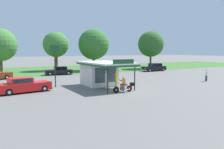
{
  "coord_description": "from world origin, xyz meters",
  "views": [
    {
      "loc": [
        -13.06,
        -20.23,
        4.21
      ],
      "look_at": [
        -0.02,
        3.37,
        1.4
      ],
      "focal_mm": 37.02,
      "sensor_mm": 36.0,
      "label": 1
    }
  ],
  "objects_px": {
    "motorcycle_with_rider": "(123,86)",
    "roadside_pole_sign": "(55,59)",
    "featured_classic_sedan": "(24,86)",
    "bystander_standing_back_lot": "(206,75)",
    "parked_car_second_row_spare": "(104,70)",
    "parked_car_back_row_far_left": "(59,71)",
    "bystander_admiring_sedan": "(116,71)",
    "gas_pump_offside": "(116,80)",
    "parked_car_back_row_centre_left": "(154,68)",
    "spare_tire_stack": "(132,84)",
    "gas_pump_nearside": "(107,81)"
  },
  "relations": [
    {
      "from": "motorcycle_with_rider",
      "to": "roadside_pole_sign",
      "type": "relative_size",
      "value": 0.46
    },
    {
      "from": "parked_car_back_row_centre_left",
      "to": "bystander_admiring_sedan",
      "type": "height_order",
      "value": "bystander_admiring_sedan"
    },
    {
      "from": "gas_pump_offside",
      "to": "spare_tire_stack",
      "type": "xyz_separation_m",
      "value": [
        2.69,
        0.87,
        -0.73
      ]
    },
    {
      "from": "gas_pump_nearside",
      "to": "motorcycle_with_rider",
      "type": "relative_size",
      "value": 0.94
    },
    {
      "from": "motorcycle_with_rider",
      "to": "parked_car_second_row_spare",
      "type": "bearing_deg",
      "value": 68.84
    },
    {
      "from": "gas_pump_offside",
      "to": "roadside_pole_sign",
      "type": "relative_size",
      "value": 0.41
    },
    {
      "from": "bystander_admiring_sedan",
      "to": "bystander_standing_back_lot",
      "type": "relative_size",
      "value": 1.13
    },
    {
      "from": "parked_car_second_row_spare",
      "to": "bystander_admiring_sedan",
      "type": "relative_size",
      "value": 3.26
    },
    {
      "from": "motorcycle_with_rider",
      "to": "parked_car_second_row_spare",
      "type": "height_order",
      "value": "motorcycle_with_rider"
    },
    {
      "from": "gas_pump_offside",
      "to": "bystander_standing_back_lot",
      "type": "bearing_deg",
      "value": -2.87
    },
    {
      "from": "parked_car_back_row_far_left",
      "to": "gas_pump_nearside",
      "type": "bearing_deg",
      "value": -89.17
    },
    {
      "from": "featured_classic_sedan",
      "to": "bystander_admiring_sedan",
      "type": "height_order",
      "value": "bystander_admiring_sedan"
    },
    {
      "from": "parked_car_back_row_far_left",
      "to": "roadside_pole_sign",
      "type": "relative_size",
      "value": 1.03
    },
    {
      "from": "parked_car_back_row_far_left",
      "to": "parked_car_second_row_spare",
      "type": "height_order",
      "value": "parked_car_second_row_spare"
    },
    {
      "from": "parked_car_back_row_centre_left",
      "to": "bystander_standing_back_lot",
      "type": "xyz_separation_m",
      "value": [
        -3.79,
        -15.82,
        0.08
      ]
    },
    {
      "from": "motorcycle_with_rider",
      "to": "parked_car_back_row_centre_left",
      "type": "relative_size",
      "value": 0.4
    },
    {
      "from": "parked_car_back_row_far_left",
      "to": "bystander_standing_back_lot",
      "type": "distance_m",
      "value": 23.77
    },
    {
      "from": "gas_pump_nearside",
      "to": "bystander_admiring_sedan",
      "type": "distance_m",
      "value": 11.19
    },
    {
      "from": "parked_car_back_row_far_left",
      "to": "parked_car_second_row_spare",
      "type": "distance_m",
      "value": 8.05
    },
    {
      "from": "bystander_standing_back_lot",
      "to": "parked_car_back_row_centre_left",
      "type": "bearing_deg",
      "value": 76.53
    },
    {
      "from": "bystander_admiring_sedan",
      "to": "bystander_standing_back_lot",
      "type": "bearing_deg",
      "value": -48.55
    },
    {
      "from": "motorcycle_with_rider",
      "to": "spare_tire_stack",
      "type": "bearing_deg",
      "value": 44.58
    },
    {
      "from": "parked_car_back_row_centre_left",
      "to": "bystander_admiring_sedan",
      "type": "xyz_separation_m",
      "value": [
        -12.52,
        -5.94,
        0.21
      ]
    },
    {
      "from": "parked_car_back_row_centre_left",
      "to": "spare_tire_stack",
      "type": "xyz_separation_m",
      "value": [
        -14.98,
        -14.26,
        -0.55
      ]
    },
    {
      "from": "parked_car_back_row_centre_left",
      "to": "roadside_pole_sign",
      "type": "height_order",
      "value": "roadside_pole_sign"
    },
    {
      "from": "bystander_admiring_sedan",
      "to": "gas_pump_offside",
      "type": "bearing_deg",
      "value": -119.25
    },
    {
      "from": "featured_classic_sedan",
      "to": "parked_car_second_row_spare",
      "type": "xyz_separation_m",
      "value": [
        15.69,
        13.01,
        0.0
      ]
    },
    {
      "from": "gas_pump_offside",
      "to": "bystander_standing_back_lot",
      "type": "height_order",
      "value": "gas_pump_offside"
    },
    {
      "from": "parked_car_second_row_spare",
      "to": "parked_car_back_row_centre_left",
      "type": "relative_size",
      "value": 1.03
    },
    {
      "from": "gas_pump_offside",
      "to": "gas_pump_nearside",
      "type": "bearing_deg",
      "value": 180.0
    },
    {
      "from": "gas_pump_nearside",
      "to": "parked_car_second_row_spare",
      "type": "height_order",
      "value": "gas_pump_nearside"
    },
    {
      "from": "motorcycle_with_rider",
      "to": "parked_car_second_row_spare",
      "type": "distance_m",
      "value": 19.04
    },
    {
      "from": "parked_car_back_row_far_left",
      "to": "roadside_pole_sign",
      "type": "xyz_separation_m",
      "value": [
        -4.18,
        -13.18,
        2.62
      ]
    },
    {
      "from": "parked_car_back_row_far_left",
      "to": "parked_car_back_row_centre_left",
      "type": "relative_size",
      "value": 0.9
    },
    {
      "from": "gas_pump_nearside",
      "to": "featured_classic_sedan",
      "type": "bearing_deg",
      "value": 163.67
    },
    {
      "from": "bystander_standing_back_lot",
      "to": "spare_tire_stack",
      "type": "bearing_deg",
      "value": 172.04
    },
    {
      "from": "featured_classic_sedan",
      "to": "parked_car_back_row_far_left",
      "type": "relative_size",
      "value": 1.1
    },
    {
      "from": "parked_car_back_row_far_left",
      "to": "bystander_standing_back_lot",
      "type": "xyz_separation_m",
      "value": [
        15.38,
        -18.13,
        0.15
      ]
    },
    {
      "from": "parked_car_back_row_centre_left",
      "to": "spare_tire_stack",
      "type": "height_order",
      "value": "parked_car_back_row_centre_left"
    },
    {
      "from": "bystander_admiring_sedan",
      "to": "parked_car_back_row_far_left",
      "type": "bearing_deg",
      "value": 128.86
    },
    {
      "from": "gas_pump_nearside",
      "to": "featured_classic_sedan",
      "type": "xyz_separation_m",
      "value": [
        -8.15,
        2.39,
        -0.24
      ]
    },
    {
      "from": "featured_classic_sedan",
      "to": "parked_car_back_row_centre_left",
      "type": "bearing_deg",
      "value": 25.21
    },
    {
      "from": "bystander_standing_back_lot",
      "to": "roadside_pole_sign",
      "type": "height_order",
      "value": "roadside_pole_sign"
    },
    {
      "from": "gas_pump_offside",
      "to": "bystander_standing_back_lot",
      "type": "distance_m",
      "value": 13.89
    },
    {
      "from": "featured_classic_sedan",
      "to": "bystander_standing_back_lot",
      "type": "relative_size",
      "value": 3.52
    },
    {
      "from": "gas_pump_offside",
      "to": "parked_car_back_row_far_left",
      "type": "distance_m",
      "value": 17.5
    },
    {
      "from": "gas_pump_nearside",
      "to": "spare_tire_stack",
      "type": "xyz_separation_m",
      "value": [
        3.94,
        0.87,
        -0.77
      ]
    },
    {
      "from": "motorcycle_with_rider",
      "to": "parked_car_second_row_spare",
      "type": "xyz_separation_m",
      "value": [
        6.87,
        17.76,
        0.05
      ]
    },
    {
      "from": "parked_car_back_row_centre_left",
      "to": "gas_pump_nearside",
      "type": "bearing_deg",
      "value": -141.35
    },
    {
      "from": "featured_classic_sedan",
      "to": "bystander_admiring_sedan",
      "type": "relative_size",
      "value": 3.12
    }
  ]
}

